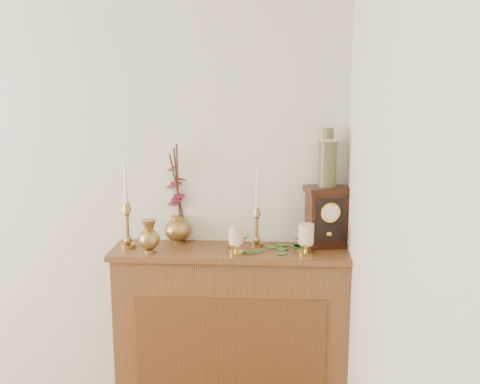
# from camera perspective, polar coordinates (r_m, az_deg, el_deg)

# --- Properties ---
(console_shelf) EXTENTS (1.24, 0.34, 0.93)m
(console_shelf) POSITION_cam_1_polar(r_m,az_deg,el_deg) (3.09, -0.85, -14.59)
(console_shelf) COLOR brown
(console_shelf) RESTS_ON ground
(candlestick_left) EXTENTS (0.08, 0.08, 0.49)m
(candlestick_left) POSITION_cam_1_polar(r_m,az_deg,el_deg) (2.95, -11.41, -2.60)
(candlestick_left) COLOR #A08440
(candlestick_left) RESTS_ON console_shelf
(candlestick_center) EXTENTS (0.07, 0.07, 0.42)m
(candlestick_center) POSITION_cam_1_polar(r_m,az_deg,el_deg) (2.93, 1.72, -2.95)
(candlestick_center) COLOR #A08440
(candlestick_center) RESTS_ON console_shelf
(bud_vase) EXTENTS (0.11, 0.11, 0.17)m
(bud_vase) POSITION_cam_1_polar(r_m,az_deg,el_deg) (2.85, -9.21, -4.53)
(bud_vase) COLOR #A08440
(bud_vase) RESTS_ON console_shelf
(ginger_jar) EXTENTS (0.22, 0.23, 0.54)m
(ginger_jar) POSITION_cam_1_polar(r_m,az_deg,el_deg) (3.03, -6.42, -0.48)
(ginger_jar) COLOR #A08440
(ginger_jar) RESTS_ON console_shelf
(pillar_candle_left) EXTENTS (0.08, 0.08, 0.15)m
(pillar_candle_left) POSITION_cam_1_polar(r_m,az_deg,el_deg) (2.80, -0.42, -4.76)
(pillar_candle_left) COLOR gold
(pillar_candle_left) RESTS_ON console_shelf
(pillar_candle_right) EXTENTS (0.09, 0.09, 0.17)m
(pillar_candle_right) POSITION_cam_1_polar(r_m,az_deg,el_deg) (2.82, 6.73, -4.61)
(pillar_candle_right) COLOR gold
(pillar_candle_right) RESTS_ON console_shelf
(ivy_garland) EXTENTS (0.41, 0.19, 0.08)m
(ivy_garland) POSITION_cam_1_polar(r_m,az_deg,el_deg) (2.89, 2.52, -5.69)
(ivy_garland) COLOR #376B29
(ivy_garland) RESTS_ON console_shelf
(mantel_clock) EXTENTS (0.24, 0.19, 0.32)m
(mantel_clock) POSITION_cam_1_polar(r_m,az_deg,el_deg) (2.96, 8.73, -2.54)
(mantel_clock) COLOR #33130A
(mantel_clock) RESTS_ON console_shelf
(ceramic_vase) EXTENTS (0.09, 0.09, 0.30)m
(ceramic_vase) POSITION_cam_1_polar(r_m,az_deg,el_deg) (2.91, 8.88, 3.17)
(ceramic_vase) COLOR #162D24
(ceramic_vase) RESTS_ON mantel_clock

